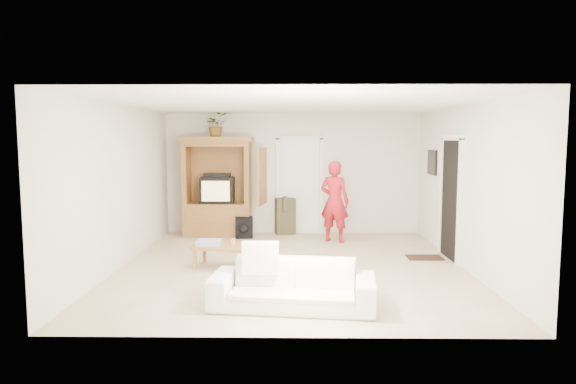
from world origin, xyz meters
The scene contains 19 objects.
floor centered at (0.00, 0.00, 0.00)m, with size 6.00×6.00×0.00m, color tan.
ceiling centered at (0.00, 0.00, 2.60)m, with size 6.00×6.00×0.00m, color white.
wall_back centered at (0.00, 3.00, 1.30)m, with size 5.50×5.50×0.00m, color silver.
wall_front centered at (0.00, -3.00, 1.30)m, with size 5.50×5.50×0.00m, color silver.
wall_left centered at (-2.75, 0.00, 1.30)m, with size 6.00×6.00×0.00m, color silver.
wall_right centered at (2.75, 0.00, 1.30)m, with size 6.00×6.00×0.00m, color silver.
armoire centered at (-1.58, 2.66, 0.91)m, with size 1.82×1.14×2.10m.
door_back centered at (0.15, 2.97, 1.02)m, with size 0.85×0.05×2.04m, color white.
doorway_right centered at (2.73, 0.60, 1.02)m, with size 0.05×0.90×2.04m, color black.
framed_picture centered at (2.73, 1.90, 1.60)m, with size 0.03×0.60×0.48m, color black.
doormat centered at (2.30, 0.60, 0.01)m, with size 0.60×0.40×0.02m, color #382316.
plant centered at (-1.60, 2.63, 2.35)m, with size 0.45×0.39×0.50m, color #4C7238.
man centered at (0.84, 2.00, 0.82)m, with size 0.60×0.39×1.63m, color #A91621.
sofa centered at (0.02, -2.05, 0.29)m, with size 1.99×0.78×0.58m, color white.
coffee_table centered at (-1.08, -0.08, 0.32)m, with size 1.06×0.72×0.36m.
towel centered at (-1.33, -0.08, 0.40)m, with size 0.38×0.28×0.08m, color #EE4FB1.
candle centered at (-0.95, -0.04, 0.41)m, with size 0.08×0.08×0.10m, color tan.
backpack_black centered at (-1.01, 2.33, 0.22)m, with size 0.35×0.21×0.43m, color black, non-canonical shape.
backpack_olive centered at (-0.16, 2.85, 0.39)m, with size 0.41×0.30×0.78m, color #47442B, non-canonical shape.
Camera 1 is at (0.04, -8.15, 2.07)m, focal length 32.00 mm.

